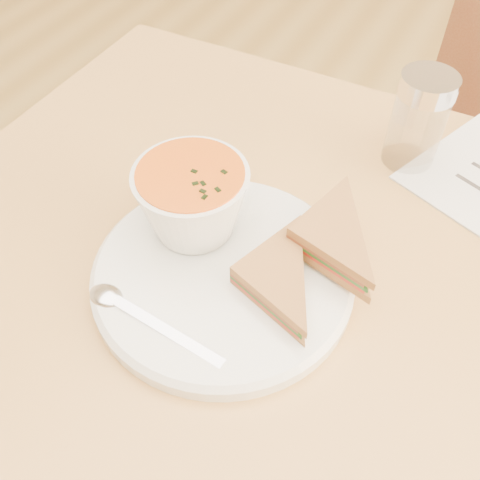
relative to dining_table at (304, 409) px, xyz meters
The scene contains 9 objects.
floor 0.38m from the dining_table, ahead, with size 5.00×6.00×0.01m, color olive.
dining_table is the anchor object (origin of this frame).
chair_far 0.49m from the dining_table, 73.78° to the left, with size 0.42×0.42×0.94m, color brown, non-canonical shape.
plate 0.40m from the dining_table, 146.31° to the right, with size 0.28×0.28×0.02m, color white, non-canonical shape.
soup_bowl 0.46m from the dining_table, 168.48° to the right, with size 0.12×0.12×0.08m, color white, non-canonical shape.
sandwich_half_a 0.42m from the dining_table, 136.32° to the right, with size 0.10×0.10×0.03m, color #B78240, non-canonical shape.
sandwich_half_b 0.42m from the dining_table, 158.91° to the right, with size 0.11×0.11×0.03m, color #B78240, non-canonical shape.
spoon 0.45m from the dining_table, 130.17° to the right, with size 0.19×0.04×0.01m, color silver, non-canonical shape.
condiment_shaker 0.49m from the dining_table, 85.69° to the left, with size 0.07×0.07×0.12m, color silver, non-canonical shape.
Camera 1 is at (0.07, -0.36, 1.22)m, focal length 40.00 mm.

